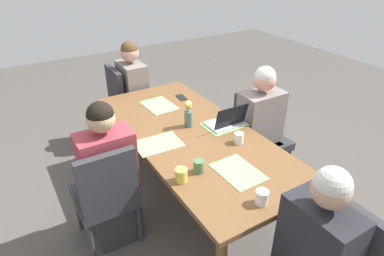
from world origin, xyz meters
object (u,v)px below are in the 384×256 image
at_px(person_head_right_left_near, 134,98).
at_px(person_near_left_mid, 259,134).
at_px(phone_black, 182,97).
at_px(dining_table, 192,140).
at_px(coffee_mug_near_left, 262,197).
at_px(chair_far_right_near, 106,193).
at_px(chair_head_right_left_near, 126,100).
at_px(laptop_near_left_mid, 227,121).
at_px(chair_near_left_mid, 258,131).
at_px(coffee_mug_near_right, 199,166).
at_px(person_far_right_near, 110,182).
at_px(coffee_mug_centre_right, 239,138).
at_px(coffee_mug_centre_left, 181,175).
at_px(flower_vase, 188,113).

xyz_separation_m(person_head_right_left_near, person_near_left_mid, (-1.37, -0.70, 0.00)).
distance_m(person_near_left_mid, phone_black, 0.86).
distance_m(dining_table, coffee_mug_near_left, 0.96).
bearing_deg(chair_far_right_near, coffee_mug_near_left, -139.94).
height_order(chair_head_right_left_near, laptop_near_left_mid, laptop_near_left_mid).
height_order(chair_near_left_mid, laptop_near_left_mid, laptop_near_left_mid).
distance_m(laptop_near_left_mid, phone_black, 0.72).
relative_size(person_head_right_left_near, phone_black, 7.97).
distance_m(coffee_mug_near_right, phone_black, 1.26).
xyz_separation_m(person_head_right_left_near, person_far_right_near, (-1.34, 0.75, 0.00)).
xyz_separation_m(chair_head_right_left_near, coffee_mug_centre_right, (-1.71, -0.31, 0.27)).
relative_size(person_head_right_left_near, person_near_left_mid, 1.00).
bearing_deg(coffee_mug_near_left, person_far_right_near, 35.36).
xyz_separation_m(person_head_right_left_near, coffee_mug_near_right, (-1.81, 0.24, 0.24)).
relative_size(dining_table, coffee_mug_near_right, 23.59).
height_order(dining_table, phone_black, phone_black).
distance_m(coffee_mug_near_right, coffee_mug_centre_right, 0.50).
bearing_deg(dining_table, person_near_left_mid, -93.75).
relative_size(person_head_right_left_near, chair_near_left_mid, 1.33).
distance_m(dining_table, laptop_near_left_mid, 0.35).
bearing_deg(coffee_mug_near_left, coffee_mug_centre_left, 35.10).
xyz_separation_m(coffee_mug_centre_left, phone_black, (1.17, -0.67, -0.04)).
distance_m(dining_table, coffee_mug_near_right, 0.55).
height_order(person_head_right_left_near, person_far_right_near, same).
bearing_deg(person_head_right_left_near, coffee_mug_near_right, 172.32).
height_order(coffee_mug_near_left, coffee_mug_centre_right, coffee_mug_near_left).
bearing_deg(laptop_near_left_mid, coffee_mug_near_left, 156.14).
bearing_deg(dining_table, phone_black, -22.58).
distance_m(person_near_left_mid, chair_far_right_near, 1.51).
height_order(person_head_right_left_near, coffee_mug_near_right, person_head_right_left_near).
relative_size(person_near_left_mid, coffee_mug_near_left, 12.51).
relative_size(person_far_right_near, flower_vase, 4.95).
bearing_deg(laptop_near_left_mid, flower_vase, 60.04).
bearing_deg(dining_table, flower_vase, -16.59).
bearing_deg(coffee_mug_centre_right, chair_near_left_mid, -56.79).
xyz_separation_m(chair_head_right_left_near, person_far_right_near, (-1.40, 0.67, 0.03)).
xyz_separation_m(chair_head_right_left_near, phone_black, (-0.72, -0.34, 0.23)).
bearing_deg(coffee_mug_near_right, laptop_near_left_mid, -52.27).
bearing_deg(coffee_mug_near_right, person_far_right_near, 47.39).
xyz_separation_m(laptop_near_left_mid, coffee_mug_near_left, (-0.90, 0.40, 0.00)).
relative_size(coffee_mug_centre_left, phone_black, 0.63).
bearing_deg(coffee_mug_near_right, phone_black, -24.07).
distance_m(chair_near_left_mid, person_far_right_near, 1.51).
bearing_deg(person_near_left_mid, phone_black, 31.27).
xyz_separation_m(chair_near_left_mid, person_near_left_mid, (-0.07, 0.06, 0.03)).
bearing_deg(chair_far_right_near, coffee_mug_centre_left, -135.32).
distance_m(coffee_mug_centre_right, phone_black, 0.99).
bearing_deg(chair_near_left_mid, chair_head_right_left_near, 31.69).
relative_size(person_near_left_mid, coffee_mug_near_right, 13.08).
height_order(dining_table, laptop_near_left_mid, laptop_near_left_mid).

